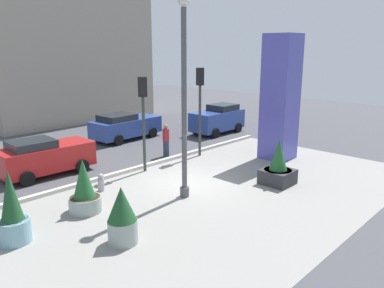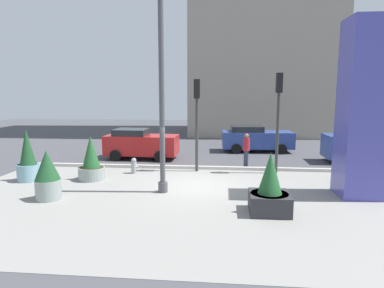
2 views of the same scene
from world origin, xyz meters
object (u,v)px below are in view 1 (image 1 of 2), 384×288
traffic_light_far_side (200,97)px  car_passing_lane (218,119)px  lamp_post (184,105)px  potted_plant_curbside (84,191)px  car_intersection (45,156)px  pedestrian_by_curb (166,139)px  art_pillar_blue (280,98)px  potted_plant_by_pillar (278,167)px  traffic_light_corner (143,108)px  fire_hydrant (101,183)px  potted_plant_mid_plaza (122,216)px  potted_plant_near_right (12,214)px  car_far_lane (125,126)px

traffic_light_far_side → car_passing_lane: 6.24m
lamp_post → potted_plant_curbside: 4.72m
potted_plant_curbside → car_passing_lane: 14.18m
car_intersection → pedestrian_by_curb: bearing=-16.1°
art_pillar_blue → potted_plant_by_pillar: size_ratio=3.26×
potted_plant_curbside → pedestrian_by_curb: (6.91, 3.21, 0.18)m
traffic_light_far_side → pedestrian_by_curb: bearing=137.6°
traffic_light_corner → pedestrian_by_curb: traffic_light_corner is taller
art_pillar_blue → fire_hydrant: art_pillar_blue is taller
potted_plant_mid_plaza → potted_plant_curbside: 2.86m
car_passing_lane → pedestrian_by_curb: 6.62m
traffic_light_corner → potted_plant_near_right: bearing=-160.8°
fire_hydrant → car_passing_lane: 12.32m
art_pillar_blue → potted_plant_curbside: bearing=173.1°
car_passing_lane → car_far_lane: (-5.47, 3.09, -0.11)m
art_pillar_blue → potted_plant_mid_plaza: 11.52m
lamp_post → potted_plant_by_pillar: size_ratio=3.78×
potted_plant_curbside → potted_plant_by_pillar: bearing=-25.6°
potted_plant_curbside → fire_hydrant: size_ratio=2.61×
car_intersection → car_passing_lane: (12.32, 0.00, 0.09)m
lamp_post → car_passing_lane: size_ratio=1.89×
traffic_light_far_side → traffic_light_corner: traffic_light_far_side is taller
potted_plant_by_pillar → fire_hydrant: potted_plant_by_pillar is taller
potted_plant_mid_plaza → potted_plant_curbside: (0.46, 2.82, -0.09)m
lamp_post → car_intersection: 7.45m
fire_hydrant → traffic_light_far_side: traffic_light_far_side is taller
lamp_post → traffic_light_far_side: lamp_post is taller
potted_plant_by_pillar → car_passing_lane: size_ratio=0.50×
art_pillar_blue → potted_plant_curbside: size_ratio=3.26×
traffic_light_corner → car_intersection: 4.98m
fire_hydrant → traffic_light_corner: traffic_light_corner is taller
traffic_light_far_side → pedestrian_by_curb: size_ratio=2.69×
pedestrian_by_curb → potted_plant_by_pillar: bearing=-87.4°
art_pillar_blue → traffic_light_corner: 7.11m
traffic_light_corner → potted_plant_curbside: bearing=-155.2°
pedestrian_by_curb → potted_plant_near_right: bearing=-159.2°
potted_plant_mid_plaza → car_passing_lane: bearing=29.3°
art_pillar_blue → potted_plant_mid_plaza: size_ratio=3.58×
car_intersection → car_far_lane: 7.52m
fire_hydrant → traffic_light_far_side: size_ratio=0.16×
lamp_post → potted_plant_near_right: 6.76m
traffic_light_far_side → traffic_light_corner: 3.79m
lamp_post → art_pillar_blue: lamp_post is taller
traffic_light_far_side → pedestrian_by_curb: traffic_light_far_side is taller
car_far_lane → fire_hydrant: bearing=-133.2°
car_intersection → fire_hydrant: bearing=-81.1°
art_pillar_blue → traffic_light_corner: size_ratio=1.44×
potted_plant_mid_plaza → fire_hydrant: (2.00, 4.13, -0.51)m
art_pillar_blue → potted_plant_near_right: (-13.38, 0.89, -2.26)m
potted_plant_near_right → traffic_light_far_side: (10.90, 2.41, 2.22)m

